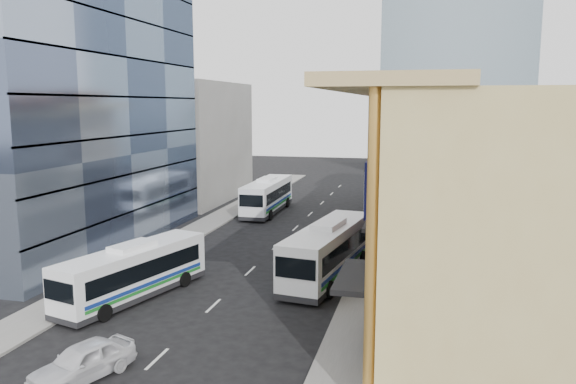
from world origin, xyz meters
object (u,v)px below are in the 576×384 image
(shophouse_tan, at_px, (480,227))
(office_tower, at_px, (58,59))
(sedan_left, at_px, (83,361))
(bus_left_far, at_px, (267,195))
(bus_right, at_px, (328,249))
(bus_left_near, at_px, (134,271))

(shophouse_tan, relative_size, office_tower, 0.47)
(sedan_left, bearing_deg, bus_left_far, 115.24)
(shophouse_tan, xyz_separation_m, bus_right, (-8.50, 9.81, -4.07))
(bus_left_near, relative_size, bus_left_far, 0.90)
(bus_left_far, relative_size, bus_right, 0.98)
(bus_left_near, bearing_deg, office_tower, 152.99)
(office_tower, xyz_separation_m, bus_left_far, (12.36, 16.85, -13.11))
(shophouse_tan, bearing_deg, bus_left_near, 170.83)
(office_tower, distance_m, sedan_left, 29.01)
(bus_left_far, bearing_deg, bus_right, -64.57)
(bus_right, height_order, sedan_left, bus_right)
(office_tower, bearing_deg, bus_left_near, -42.33)
(shophouse_tan, height_order, bus_left_far, shophouse_tan)
(shophouse_tan, bearing_deg, sedan_left, -158.19)
(bus_left_near, bearing_deg, shophouse_tan, 6.15)
(shophouse_tan, height_order, bus_right, shophouse_tan)
(bus_right, xyz_separation_m, sedan_left, (-7.63, -16.26, -1.15))
(office_tower, relative_size, bus_left_far, 2.55)
(bus_left_near, distance_m, bus_left_far, 27.79)
(bus_right, bearing_deg, bus_left_near, -138.71)
(bus_left_far, height_order, bus_right, bus_right)
(bus_left_near, distance_m, bus_right, 12.48)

